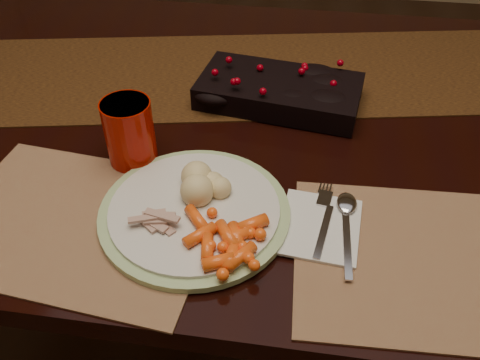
# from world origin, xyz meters

# --- Properties ---
(floor) EXTENTS (5.00, 5.00, 0.00)m
(floor) POSITION_xyz_m (0.00, 0.00, 0.00)
(floor) COLOR black
(floor) RESTS_ON ground
(dining_table) EXTENTS (1.80, 1.00, 0.75)m
(dining_table) POSITION_xyz_m (0.00, 0.00, 0.38)
(dining_table) COLOR black
(dining_table) RESTS_ON floor
(table_runner) EXTENTS (1.79, 0.69, 0.00)m
(table_runner) POSITION_xyz_m (-0.05, 0.14, 0.75)
(table_runner) COLOR #502F04
(table_runner) RESTS_ON dining_table
(centerpiece) EXTENTS (0.33, 0.21, 0.06)m
(centerpiece) POSITION_xyz_m (0.06, 0.04, 0.78)
(centerpiece) COLOR black
(centerpiece) RESTS_ON table_runner
(placemat_main) EXTENTS (0.41, 0.31, 0.00)m
(placemat_main) POSITION_xyz_m (0.32, -0.33, 0.75)
(placemat_main) COLOR brown
(placemat_main) RESTS_ON dining_table
(placemat_second) EXTENTS (0.43, 0.34, 0.00)m
(placemat_second) POSITION_xyz_m (-0.21, -0.33, 0.75)
(placemat_second) COLOR #8E6148
(placemat_second) RESTS_ON dining_table
(dinner_plate) EXTENTS (0.30, 0.30, 0.02)m
(dinner_plate) POSITION_xyz_m (-0.04, -0.30, 0.76)
(dinner_plate) COLOR silver
(dinner_plate) RESTS_ON placemat_main
(baby_carrots) EXTENTS (0.14, 0.12, 0.02)m
(baby_carrots) POSITION_xyz_m (0.00, -0.36, 0.78)
(baby_carrots) COLOR #FF5615
(baby_carrots) RESTS_ON dinner_plate
(mashed_potatoes) EXTENTS (0.10, 0.09, 0.05)m
(mashed_potatoes) POSITION_xyz_m (-0.03, -0.26, 0.79)
(mashed_potatoes) COLOR beige
(mashed_potatoes) RESTS_ON dinner_plate
(turkey_shreds) EXTENTS (0.08, 0.07, 0.02)m
(turkey_shreds) POSITION_xyz_m (-0.09, -0.33, 0.78)
(turkey_shreds) COLOR #AFA198
(turkey_shreds) RESTS_ON dinner_plate
(napkin) EXTENTS (0.13, 0.15, 0.00)m
(napkin) POSITION_xyz_m (0.15, -0.30, 0.76)
(napkin) COLOR silver
(napkin) RESTS_ON placemat_main
(fork) EXTENTS (0.04, 0.14, 0.00)m
(fork) POSITION_xyz_m (0.16, -0.29, 0.76)
(fork) COLOR silver
(fork) RESTS_ON napkin
(spoon) EXTENTS (0.04, 0.16, 0.00)m
(spoon) POSITION_xyz_m (0.19, -0.30, 0.76)
(spoon) COLOR silver
(spoon) RESTS_ON napkin
(red_cup) EXTENTS (0.10, 0.10, 0.11)m
(red_cup) POSITION_xyz_m (-0.17, -0.18, 0.81)
(red_cup) COLOR #9A0C00
(red_cup) RESTS_ON placemat_main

